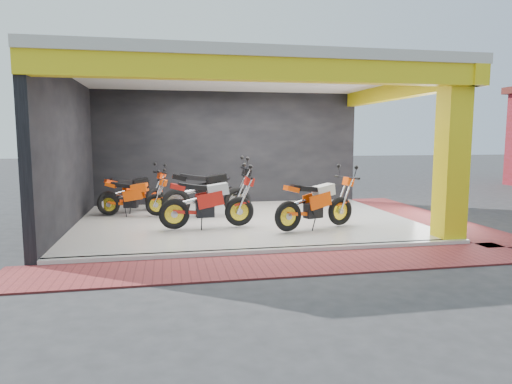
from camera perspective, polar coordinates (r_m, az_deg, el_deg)
ground at (r=9.41m, az=0.64°, el=-6.18°), size 80.00×80.00×0.00m
showroom_floor at (r=11.33m, az=-1.41°, el=-3.68°), size 8.00×6.00×0.10m
showroom_ceiling at (r=11.23m, az=-1.47°, el=14.42°), size 8.40×6.40×0.20m
back_wall at (r=14.20m, az=-3.53°, el=5.35°), size 8.20×0.20×3.50m
left_wall at (r=11.21m, az=-22.64°, el=4.43°), size 0.20×6.20×3.50m
corner_column at (r=9.96m, az=23.29°, el=4.16°), size 0.50×0.50×3.50m
header_beam_front at (r=8.27m, az=2.12°, el=15.03°), size 8.40×0.30×0.40m
header_beam_right at (r=12.50m, az=17.36°, el=11.97°), size 0.30×6.40×0.40m
floor_kerb at (r=8.43m, az=2.05°, el=-7.38°), size 8.00×0.20×0.10m
paver_front at (r=7.71m, az=3.38°, el=-9.03°), size 9.00×1.40×0.03m
paver_right at (r=13.01m, az=19.95°, el=-2.87°), size 1.40×7.00×0.03m
moto_hero at (r=10.53m, az=10.50°, el=-0.63°), size 2.34×1.47×1.34m
moto_row_a at (r=10.25m, az=-2.10°, el=-0.64°), size 2.29×0.96×1.37m
moto_row_b at (r=11.72m, az=-2.35°, el=0.56°), size 2.45×0.99×1.47m
moto_row_c at (r=11.88m, az=-12.38°, el=-0.26°), size 2.02×1.16×1.17m
moto_row_d at (r=12.91m, az=-12.51°, el=0.50°), size 2.16×1.65×1.25m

